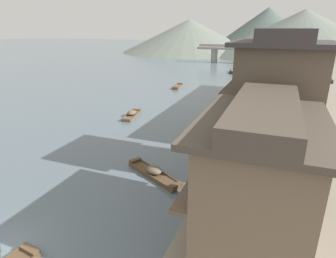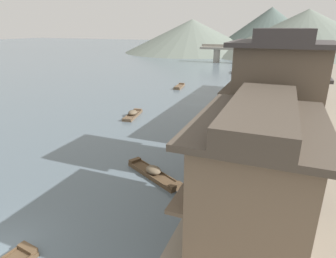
{
  "view_description": "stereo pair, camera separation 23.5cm",
  "coord_description": "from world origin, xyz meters",
  "px_view_note": "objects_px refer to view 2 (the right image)",
  "views": [
    {
      "loc": [
        10.71,
        -6.25,
        9.62
      ],
      "look_at": [
        2.91,
        13.78,
        1.84
      ],
      "focal_mm": 30.36,
      "sensor_mm": 36.0,
      "label": 1
    },
    {
      "loc": [
        10.93,
        -6.17,
        9.62
      ],
      "look_at": [
        2.91,
        13.78,
        1.84
      ],
      "focal_mm": 30.36,
      "sensor_mm": 36.0,
      "label": 2
    }
  ],
  "objects_px": {
    "house_waterfront_tall": "(280,101)",
    "stone_bridge": "(242,52)",
    "boat_moored_second": "(153,173)",
    "mooring_post_dock_far": "(239,120)",
    "boat_moored_nearest": "(133,114)",
    "mooring_post_dock_near": "(194,203)",
    "boat_moored_far": "(250,84)",
    "house_waterfront_narrow": "(281,87)",
    "mooring_post_dock_mid": "(221,154)",
    "boat_midriver_upstream": "(179,87)",
    "house_waterfront_nearest": "(254,174)",
    "boat_moored_third": "(219,121)",
    "boat_midriver_drifting": "(234,72)",
    "house_waterfront_far": "(278,76)",
    "house_waterfront_end": "(282,69)",
    "house_waterfront_second": "(275,105)"
  },
  "relations": [
    {
      "from": "house_waterfront_far",
      "to": "mooring_post_dock_near",
      "type": "xyz_separation_m",
      "value": [
        -2.79,
        -26.32,
        -2.57
      ]
    },
    {
      "from": "boat_moored_second",
      "to": "stone_bridge",
      "type": "distance_m",
      "value": 66.1
    },
    {
      "from": "boat_moored_nearest",
      "to": "house_waterfront_narrow",
      "type": "relative_size",
      "value": 0.56
    },
    {
      "from": "house_waterfront_tall",
      "to": "mooring_post_dock_near",
      "type": "xyz_separation_m",
      "value": [
        -3.42,
        -12.85,
        -2.56
      ]
    },
    {
      "from": "house_waterfront_narrow",
      "to": "house_waterfront_far",
      "type": "distance_m",
      "value": 6.94
    },
    {
      "from": "boat_midriver_drifting",
      "to": "stone_bridge",
      "type": "xyz_separation_m",
      "value": [
        -0.82,
        17.66,
        2.93
      ]
    },
    {
      "from": "house_waterfront_tall",
      "to": "mooring_post_dock_mid",
      "type": "height_order",
      "value": "house_waterfront_tall"
    },
    {
      "from": "boat_midriver_upstream",
      "to": "house_waterfront_nearest",
      "type": "relative_size",
      "value": 0.53
    },
    {
      "from": "house_waterfront_narrow",
      "to": "house_waterfront_end",
      "type": "bearing_deg",
      "value": 90.72
    },
    {
      "from": "boat_moored_second",
      "to": "house_waterfront_end",
      "type": "relative_size",
      "value": 0.69
    },
    {
      "from": "house_waterfront_tall",
      "to": "stone_bridge",
      "type": "distance_m",
      "value": 57.87
    },
    {
      "from": "boat_moored_nearest",
      "to": "house_waterfront_nearest",
      "type": "relative_size",
      "value": 0.57
    },
    {
      "from": "boat_moored_second",
      "to": "boat_midriver_drifting",
      "type": "relative_size",
      "value": 1.15
    },
    {
      "from": "boat_moored_far",
      "to": "house_waterfront_nearest",
      "type": "relative_size",
      "value": 0.67
    },
    {
      "from": "boat_midriver_upstream",
      "to": "stone_bridge",
      "type": "bearing_deg",
      "value": 82.59
    },
    {
      "from": "boat_moored_nearest",
      "to": "stone_bridge",
      "type": "relative_size",
      "value": 0.18
    },
    {
      "from": "house_waterfront_second",
      "to": "house_waterfront_far",
      "type": "relative_size",
      "value": 1.42
    },
    {
      "from": "house_waterfront_second",
      "to": "mooring_post_dock_far",
      "type": "bearing_deg",
      "value": 110.11
    },
    {
      "from": "boat_moored_nearest",
      "to": "stone_bridge",
      "type": "height_order",
      "value": "stone_bridge"
    },
    {
      "from": "boat_moored_nearest",
      "to": "boat_midriver_drifting",
      "type": "bearing_deg",
      "value": 82.09
    },
    {
      "from": "house_waterfront_nearest",
      "to": "boat_moored_nearest",
      "type": "bearing_deg",
      "value": 132.53
    },
    {
      "from": "boat_moored_third",
      "to": "stone_bridge",
      "type": "distance_m",
      "value": 53.38
    },
    {
      "from": "boat_midriver_upstream",
      "to": "house_waterfront_far",
      "type": "height_order",
      "value": "house_waterfront_far"
    },
    {
      "from": "boat_moored_nearest",
      "to": "house_waterfront_far",
      "type": "distance_m",
      "value": 18.69
    },
    {
      "from": "boat_moored_nearest",
      "to": "boat_moored_far",
      "type": "height_order",
      "value": "boat_moored_nearest"
    },
    {
      "from": "boat_moored_nearest",
      "to": "house_waterfront_nearest",
      "type": "xyz_separation_m",
      "value": [
        14.65,
        -15.97,
        3.54
      ]
    },
    {
      "from": "house_waterfront_far",
      "to": "house_waterfront_narrow",
      "type": "bearing_deg",
      "value": -85.71
    },
    {
      "from": "boat_midriver_drifting",
      "to": "house_waterfront_end",
      "type": "bearing_deg",
      "value": -62.61
    },
    {
      "from": "boat_moored_second",
      "to": "mooring_post_dock_far",
      "type": "distance_m",
      "value": 11.78
    },
    {
      "from": "house_waterfront_second",
      "to": "mooring_post_dock_near",
      "type": "distance_m",
      "value": 7.98
    },
    {
      "from": "boat_moored_third",
      "to": "boat_midriver_upstream",
      "type": "xyz_separation_m",
      "value": [
        -10.11,
        15.82,
        -0.01
      ]
    },
    {
      "from": "house_waterfront_tall",
      "to": "mooring_post_dock_far",
      "type": "bearing_deg",
      "value": 150.72
    },
    {
      "from": "boat_moored_second",
      "to": "stone_bridge",
      "type": "height_order",
      "value": "stone_bridge"
    },
    {
      "from": "boat_moored_far",
      "to": "house_waterfront_far",
      "type": "distance_m",
      "value": 14.13
    },
    {
      "from": "house_waterfront_narrow",
      "to": "mooring_post_dock_mid",
      "type": "relative_size",
      "value": 10.82
    },
    {
      "from": "house_waterfront_narrow",
      "to": "mooring_post_dock_mid",
      "type": "distance_m",
      "value": 13.59
    },
    {
      "from": "boat_moored_third",
      "to": "boat_midriver_drifting",
      "type": "height_order",
      "value": "boat_midriver_drifting"
    },
    {
      "from": "house_waterfront_end",
      "to": "mooring_post_dock_far",
      "type": "xyz_separation_m",
      "value": [
        -3.14,
        -18.09,
        -2.59
      ]
    },
    {
      "from": "house_waterfront_second",
      "to": "mooring_post_dock_mid",
      "type": "bearing_deg",
      "value": 175.7
    },
    {
      "from": "boat_moored_third",
      "to": "boat_moored_far",
      "type": "xyz_separation_m",
      "value": [
        0.58,
        22.59,
        0.06
      ]
    },
    {
      "from": "house_waterfront_tall",
      "to": "house_waterfront_nearest",
      "type": "bearing_deg",
      "value": -92.74
    },
    {
      "from": "boat_moored_second",
      "to": "boat_moored_far",
      "type": "height_order",
      "value": "boat_moored_second"
    },
    {
      "from": "house_waterfront_second",
      "to": "boat_moored_nearest",
      "type": "bearing_deg",
      "value": 148.92
    },
    {
      "from": "house_waterfront_end",
      "to": "mooring_post_dock_far",
      "type": "bearing_deg",
      "value": -99.86
    },
    {
      "from": "boat_moored_nearest",
      "to": "mooring_post_dock_far",
      "type": "relative_size",
      "value": 5.23
    },
    {
      "from": "boat_moored_nearest",
      "to": "boat_moored_third",
      "type": "bearing_deg",
      "value": 7.96
    },
    {
      "from": "boat_midriver_drifting",
      "to": "house_waterfront_end",
      "type": "relative_size",
      "value": 0.6
    },
    {
      "from": "boat_moored_third",
      "to": "house_waterfront_tall",
      "type": "height_order",
      "value": "house_waterfront_tall"
    },
    {
      "from": "boat_midriver_drifting",
      "to": "house_waterfront_tall",
      "type": "xyz_separation_m",
      "value": [
        10.19,
        -39.15,
        3.56
      ]
    },
    {
      "from": "boat_moored_far",
      "to": "boat_moored_nearest",
      "type": "bearing_deg",
      "value": -112.95
    }
  ]
}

